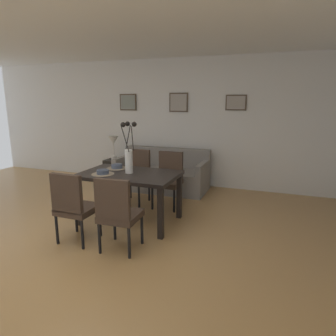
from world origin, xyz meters
TOP-DOWN VIEW (x-y plane):
  - ground_plane at (0.00, 0.00)m, footprint 9.00×9.00m
  - back_wall_panel at (0.00, 3.25)m, footprint 9.00×0.10m
  - ceiling_panel at (0.00, 0.40)m, footprint 9.00×7.20m
  - dining_table at (0.24, 0.95)m, footprint 1.40×0.88m
  - dining_chair_near_left at (-0.09, 0.09)m, footprint 0.44×0.44m
  - dining_chair_near_right at (-0.07, 1.80)m, footprint 0.46×0.46m
  - dining_chair_far_left at (0.54, 0.08)m, footprint 0.46×0.46m
  - dining_chair_far_right at (0.54, 1.79)m, footprint 0.45×0.45m
  - centerpiece_vase at (0.24, 0.95)m, footprint 0.21×0.23m
  - placemat_near_left at (-0.07, 0.75)m, footprint 0.32×0.32m
  - bowl_near_left at (-0.07, 0.75)m, footprint 0.17×0.17m
  - placemat_near_right at (-0.07, 1.15)m, footprint 0.32×0.32m
  - bowl_near_right at (-0.07, 1.15)m, footprint 0.17×0.17m
  - sofa at (0.07, 2.70)m, footprint 1.81×0.84m
  - side_table at (-1.05, 2.71)m, footprint 0.36×0.36m
  - table_lamp at (-1.05, 2.71)m, footprint 0.22×0.22m
  - framed_picture_left at (-0.92, 3.18)m, footprint 0.39×0.03m
  - framed_picture_center at (0.24, 3.18)m, footprint 0.40×0.03m
  - framed_picture_right at (1.40, 3.18)m, footprint 0.40×0.03m

SIDE VIEW (x-z plane):
  - ground_plane at x=0.00m, z-range 0.00..0.00m
  - side_table at x=-1.05m, z-range 0.00..0.52m
  - sofa at x=0.07m, z-range -0.12..0.68m
  - dining_chair_near_left at x=-0.09m, z-range 0.05..0.97m
  - dining_chair_near_right at x=-0.07m, z-range 0.05..0.97m
  - dining_chair_far_left at x=0.54m, z-range 0.05..0.97m
  - dining_chair_far_right at x=0.54m, z-range 0.05..0.97m
  - dining_table at x=0.24m, z-range 0.28..1.02m
  - placemat_near_left at x=-0.07m, z-range 0.74..0.75m
  - placemat_near_right at x=-0.07m, z-range 0.74..0.75m
  - bowl_near_left at x=-0.07m, z-range 0.75..0.81m
  - bowl_near_right at x=-0.07m, z-range 0.75..0.81m
  - table_lamp at x=-1.05m, z-range 0.64..1.15m
  - centerpiece_vase at x=0.24m, z-range 0.66..1.39m
  - back_wall_panel at x=0.00m, z-range 0.00..2.60m
  - framed_picture_left at x=-0.92m, z-range 1.54..1.90m
  - framed_picture_center at x=0.24m, z-range 1.53..1.91m
  - framed_picture_right at x=1.40m, z-range 1.57..1.87m
  - ceiling_panel at x=0.00m, z-range 2.60..2.68m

